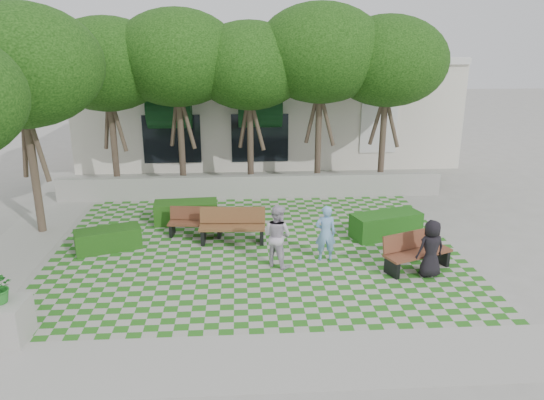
{
  "coord_description": "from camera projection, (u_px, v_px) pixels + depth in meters",
  "views": [
    {
      "loc": [
        -0.48,
        -13.78,
        6.33
      ],
      "look_at": [
        0.5,
        1.5,
        1.4
      ],
      "focal_mm": 35.0,
      "sensor_mm": 36.0,
      "label": 1
    }
  ],
  "objects": [
    {
      "name": "hedge_east",
      "position": [
        386.0,
        225.0,
        16.91
      ],
      "size": [
        2.39,
        1.51,
        0.78
      ],
      "primitive_type": "cube",
      "rotation": [
        0.0,
        0.0,
        0.3
      ],
      "color": "#1A4D14",
      "rests_on": "ground"
    },
    {
      "name": "person_white",
      "position": [
        277.0,
        236.0,
        14.67
      ],
      "size": [
        1.1,
        1.07,
        1.78
      ],
      "primitive_type": "imported",
      "rotation": [
        0.0,
        0.0,
        2.46
      ],
      "color": "silver",
      "rests_on": "ground"
    },
    {
      "name": "tree_row",
      "position": [
        199.0,
        63.0,
        19.02
      ],
      "size": [
        17.7,
        13.4,
        7.41
      ],
      "color": "#47382B",
      "rests_on": "ground"
    },
    {
      "name": "sidewalk_south",
      "position": [
        267.0,
        361.0,
        10.6
      ],
      "size": [
        16.0,
        2.0,
        0.01
      ],
      "primitive_type": "cube",
      "color": "#9E9B93",
      "rests_on": "ground"
    },
    {
      "name": "planter_front",
      "position": [
        4.0,
        313.0,
        11.14
      ],
      "size": [
        0.94,
        0.94,
        1.6
      ],
      "rotation": [
        0.0,
        0.0,
        -0.05
      ],
      "color": "#9E9B93",
      "rests_on": "ground"
    },
    {
      "name": "bench_west",
      "position": [
        196.0,
        222.0,
        16.99
      ],
      "size": [
        1.8,
        0.78,
        0.91
      ],
      "rotation": [
        0.0,
        0.0,
        -0.12
      ],
      "color": "#58301E",
      "rests_on": "ground"
    },
    {
      "name": "person_blue",
      "position": [
        326.0,
        233.0,
        15.05
      ],
      "size": [
        0.6,
        0.4,
        1.64
      ],
      "primitive_type": "imported",
      "rotation": [
        0.0,
        0.0,
        3.13
      ],
      "color": "#78A7DB",
      "rests_on": "ground"
    },
    {
      "name": "bench_mid",
      "position": [
        232.0,
        226.0,
        16.44
      ],
      "size": [
        2.06,
        0.76,
        1.07
      ],
      "rotation": [
        0.0,
        0.0,
        -0.04
      ],
      "color": "brown",
      "rests_on": "ground"
    },
    {
      "name": "ground",
      "position": [
        258.0,
        263.0,
        15.06
      ],
      "size": [
        90.0,
        90.0,
        0.0
      ],
      "primitive_type": "plane",
      "color": "gray",
      "rests_on": "ground"
    },
    {
      "name": "sidewalk_west",
      "position": [
        12.0,
        255.0,
        15.57
      ],
      "size": [
        2.0,
        12.0,
        0.01
      ],
      "primitive_type": "cube",
      "color": "#9E9B93",
      "rests_on": "ground"
    },
    {
      "name": "person_dark",
      "position": [
        431.0,
        249.0,
        14.06
      ],
      "size": [
        0.86,
        0.66,
        1.58
      ],
      "primitive_type": "imported",
      "rotation": [
        0.0,
        0.0,
        3.36
      ],
      "color": "black",
      "rests_on": "ground"
    },
    {
      "name": "bench_east",
      "position": [
        416.0,
        252.0,
        14.59
      ],
      "size": [
        2.07,
        1.36,
        1.04
      ],
      "rotation": [
        0.0,
        0.0,
        0.39
      ],
      "color": "brown",
      "rests_on": "ground"
    },
    {
      "name": "lawn",
      "position": [
        257.0,
        249.0,
        16.01
      ],
      "size": [
        12.0,
        12.0,
        0.0
      ],
      "primitive_type": "plane",
      "color": "#2B721E",
      "rests_on": "ground"
    },
    {
      "name": "hedge_west",
      "position": [
        108.0,
        239.0,
        15.91
      ],
      "size": [
        2.04,
        1.36,
        0.66
      ],
      "primitive_type": "cube",
      "rotation": [
        0.0,
        0.0,
        0.35
      ],
      "color": "#1B4713",
      "rests_on": "ground"
    },
    {
      "name": "building",
      "position": [
        265.0,
        106.0,
        27.72
      ],
      "size": [
        18.0,
        8.92,
        5.15
      ],
      "color": "silver",
      "rests_on": "ground"
    },
    {
      "name": "hedge_midleft",
      "position": [
        186.0,
        212.0,
        18.16
      ],
      "size": [
        2.18,
        1.0,
        0.74
      ],
      "primitive_type": "cube",
      "rotation": [
        0.0,
        0.0,
        0.07
      ],
      "color": "#1E4B14",
      "rests_on": "ground"
    },
    {
      "name": "retaining_wall",
      "position": [
        252.0,
        187.0,
        20.81
      ],
      "size": [
        15.0,
        0.36,
        0.9
      ],
      "primitive_type": "cube",
      "color": "#9E9B93",
      "rests_on": "ground"
    }
  ]
}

